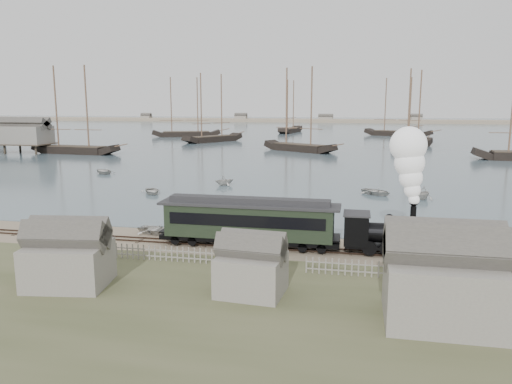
# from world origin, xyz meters

# --- Properties ---
(ground) EXTENTS (600.00, 600.00, 0.00)m
(ground) POSITION_xyz_m (0.00, 0.00, 0.00)
(ground) COLOR tan
(ground) RESTS_ON ground
(harbor_water) EXTENTS (600.00, 336.00, 0.06)m
(harbor_water) POSITION_xyz_m (0.00, 170.00, 0.03)
(harbor_water) COLOR #435560
(harbor_water) RESTS_ON ground
(rail_track) EXTENTS (120.00, 1.80, 0.16)m
(rail_track) POSITION_xyz_m (0.00, -2.00, 0.04)
(rail_track) COLOR #33241C
(rail_track) RESTS_ON ground
(picket_fence_west) EXTENTS (19.00, 0.10, 1.20)m
(picket_fence_west) POSITION_xyz_m (-6.50, -7.00, 0.00)
(picket_fence_west) COLOR gray
(picket_fence_west) RESTS_ON ground
(picket_fence_east) EXTENTS (15.00, 0.10, 1.20)m
(picket_fence_east) POSITION_xyz_m (12.50, -7.50, 0.00)
(picket_fence_east) COLOR gray
(picket_fence_east) RESTS_ON ground
(shed_left) EXTENTS (5.00, 4.00, 4.10)m
(shed_left) POSITION_xyz_m (-10.00, -13.00, 0.00)
(shed_left) COLOR gray
(shed_left) RESTS_ON ground
(shed_mid) EXTENTS (4.00, 3.50, 3.60)m
(shed_mid) POSITION_xyz_m (2.00, -12.00, 0.00)
(shed_mid) COLOR gray
(shed_mid) RESTS_ON ground
(shed_right) EXTENTS (6.00, 5.00, 5.10)m
(shed_right) POSITION_xyz_m (13.00, -14.00, 0.00)
(shed_right) COLOR gray
(shed_right) RESTS_ON ground
(far_spit) EXTENTS (500.00, 20.00, 1.80)m
(far_spit) POSITION_xyz_m (0.00, 250.00, 0.00)
(far_spit) COLOR tan
(far_spit) RESTS_ON ground
(locomotive) EXTENTS (7.77, 2.90, 9.69)m
(locomotive) POSITION_xyz_m (11.86, -2.00, 4.47)
(locomotive) COLOR black
(locomotive) RESTS_ON ground
(passenger_coach) EXTENTS (14.89, 2.87, 3.62)m
(passenger_coach) POSITION_xyz_m (-0.32, -2.00, 2.28)
(passenger_coach) COLOR black
(passenger_coach) RESTS_ON ground
(beached_dinghy) EXTENTS (3.49, 4.31, 0.79)m
(beached_dinghy) POSITION_xyz_m (-9.35, 0.32, 0.39)
(beached_dinghy) COLOR #BAB7B0
(beached_dinghy) RESTS_ON ground
(rowboat_0) EXTENTS (4.46, 4.16, 0.75)m
(rowboat_0) POSITION_xyz_m (-17.78, 18.77, 0.44)
(rowboat_0) COLOR #BAB7B0
(rowboat_0) RESTS_ON harbor_water
(rowboat_1) EXTENTS (3.69, 3.74, 1.49)m
(rowboat_1) POSITION_xyz_m (-10.25, 27.00, 0.81)
(rowboat_1) COLOR #BAB7B0
(rowboat_1) RESTS_ON harbor_water
(rowboat_2) EXTENTS (3.44, 1.45, 1.30)m
(rowboat_2) POSITION_xyz_m (-2.73, 9.89, 0.71)
(rowboat_2) COLOR #BAB7B0
(rowboat_2) RESTS_ON harbor_water
(rowboat_3) EXTENTS (4.81, 5.03, 0.85)m
(rowboat_3) POSITION_xyz_m (10.85, 23.85, 0.48)
(rowboat_3) COLOR #BAB7B0
(rowboat_3) RESTS_ON harbor_water
(rowboat_4) EXTENTS (3.86, 3.66, 1.60)m
(rowboat_4) POSITION_xyz_m (16.37, 21.91, 0.86)
(rowboat_4) COLOR #BAB7B0
(rowboat_4) RESTS_ON harbor_water
(rowboat_6) EXTENTS (4.86, 5.01, 0.85)m
(rowboat_6) POSITION_xyz_m (-33.17, 34.59, 0.48)
(rowboat_6) COLOR #BAB7B0
(rowboat_6) RESTS_ON harbor_water
(schooner_0) EXTENTS (21.39, 6.61, 20.00)m
(schooner_0) POSITION_xyz_m (-55.28, 62.84, 10.06)
(schooner_0) COLOR black
(schooner_0) RESTS_ON harbor_water
(schooner_1) EXTENTS (15.00, 19.84, 20.00)m
(schooner_1) POSITION_xyz_m (-33.79, 101.73, 10.06)
(schooner_1) COLOR black
(schooner_1) RESTS_ON harbor_water
(schooner_2) EXTENTS (19.08, 14.31, 20.00)m
(schooner_2) POSITION_xyz_m (-5.42, 78.54, 10.06)
(schooner_2) COLOR black
(schooner_2) RESTS_ON harbor_water
(schooner_3) EXTENTS (12.60, 19.46, 20.00)m
(schooner_3) POSITION_xyz_m (22.35, 93.08, 10.06)
(schooner_3) COLOR black
(schooner_3) RESTS_ON harbor_water
(schooner_6) EXTENTS (23.34, 13.02, 20.00)m
(schooner_6) POSITION_xyz_m (-48.95, 121.30, 10.06)
(schooner_6) COLOR black
(schooner_6) RESTS_ON harbor_water
(schooner_7) EXTENTS (7.83, 20.52, 20.00)m
(schooner_7) POSITION_xyz_m (-17.10, 150.52, 10.06)
(schooner_7) COLOR black
(schooner_7) RESTS_ON harbor_water
(schooner_8) EXTENTS (23.15, 14.94, 20.00)m
(schooner_8) POSITION_xyz_m (21.84, 138.55, 10.06)
(schooner_8) COLOR black
(schooner_8) RESTS_ON harbor_water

